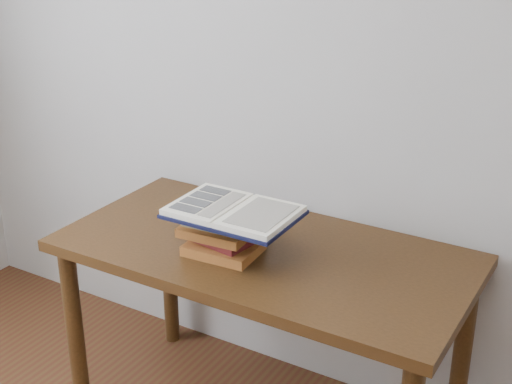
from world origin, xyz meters
The scene contains 3 objects.
desk centered at (-0.03, 1.38, 0.61)m, with size 1.33×0.66×0.71m.
book_stack centered at (-0.13, 1.30, 0.78)m, with size 0.25×0.20×0.14m.
open_book centered at (-0.07, 1.28, 0.87)m, with size 0.38×0.27×0.03m.
Camera 1 is at (0.99, -0.39, 1.75)m, focal length 50.00 mm.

